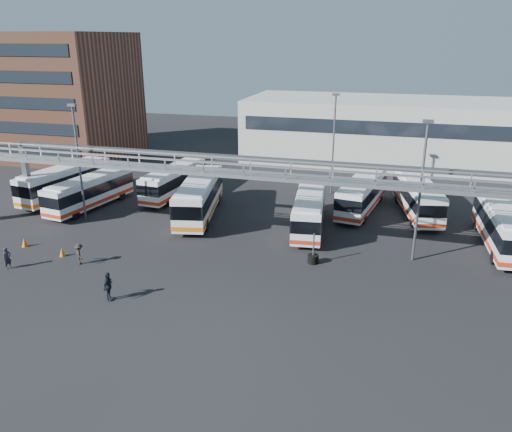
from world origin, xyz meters
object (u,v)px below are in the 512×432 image
(bus_5, at_px, (309,210))
(tire_stack, at_px, (313,258))
(bus_1, at_px, (90,191))
(bus_3, at_px, (199,196))
(light_pole_left, at_px, (78,157))
(light_pole_back, at_px, (334,139))
(bus_2, at_px, (174,180))
(light_pole_mid, at_px, (421,185))
(bus_0, at_px, (65,181))
(pedestrian_a, at_px, (7,258))
(cone_left, at_px, (24,242))
(bus_6, at_px, (362,193))
(bus_8, at_px, (503,225))
(bus_7, at_px, (417,196))
(pedestrian_c, at_px, (80,254))
(cone_right, at_px, (62,252))
(pedestrian_d, at_px, (108,286))

(bus_5, height_order, tire_stack, bus_5)
(bus_1, height_order, bus_5, bus_5)
(bus_3, bearing_deg, light_pole_left, -170.23)
(tire_stack, bearing_deg, light_pole_back, 93.51)
(tire_stack, bearing_deg, bus_2, 143.53)
(light_pole_left, xyz_separation_m, light_pole_mid, (28.00, -1.00, 0.00))
(bus_0, xyz_separation_m, bus_2, (10.21, 3.54, -0.14))
(light_pole_back, height_order, bus_3, light_pole_back)
(light_pole_back, relative_size, pedestrian_a, 6.45)
(light_pole_left, height_order, cone_left, light_pole_left)
(bus_3, xyz_separation_m, tire_stack, (11.62, -7.20, -1.54))
(bus_3, height_order, bus_6, bus_3)
(bus_5, distance_m, cone_left, 22.88)
(pedestrian_a, bearing_deg, bus_6, -32.05)
(light_pole_left, bearing_deg, bus_1, 114.63)
(bus_5, relative_size, bus_8, 0.95)
(bus_7, distance_m, pedestrian_c, 29.39)
(pedestrian_a, height_order, pedestrian_c, pedestrian_a)
(bus_0, relative_size, cone_right, 16.69)
(bus_8, relative_size, pedestrian_d, 5.79)
(bus_3, xyz_separation_m, bus_8, (25.06, -0.35, -0.12))
(bus_7, distance_m, cone_left, 33.64)
(pedestrian_d, bearing_deg, light_pole_left, 30.71)
(bus_3, distance_m, bus_7, 19.84)
(bus_1, bearing_deg, cone_right, -58.71)
(bus_0, distance_m, pedestrian_a, 16.45)
(bus_2, distance_m, pedestrian_d, 21.49)
(bus_2, xyz_separation_m, pedestrian_a, (-4.16, -18.81, -0.89))
(bus_2, bearing_deg, pedestrian_a, -97.95)
(bus_0, relative_size, bus_2, 1.09)
(cone_right, bearing_deg, bus_2, 83.50)
(bus_2, height_order, pedestrian_a, bus_2)
(cone_right, bearing_deg, light_pole_back, 51.37)
(bus_8, height_order, cone_right, bus_8)
(light_pole_back, distance_m, pedestrian_d, 28.58)
(light_pole_left, bearing_deg, tire_stack, -9.43)
(light_pole_left, height_order, bus_0, light_pole_left)
(cone_left, relative_size, tire_stack, 0.31)
(bus_8, bearing_deg, bus_5, 178.05)
(pedestrian_a, bearing_deg, light_pole_back, -21.07)
(light_pole_left, bearing_deg, light_pole_mid, -2.05)
(pedestrian_d, distance_m, cone_left, 12.27)
(light_pole_mid, distance_m, bus_6, 11.84)
(pedestrian_c, bearing_deg, pedestrian_a, 71.26)
(light_pole_left, xyz_separation_m, bus_8, (34.51, 3.34, -3.92))
(bus_7, bearing_deg, pedestrian_a, -156.41)
(bus_2, height_order, tire_stack, bus_2)
(bus_1, xyz_separation_m, cone_left, (0.35, -9.66, -1.33))
(light_pole_back, distance_m, pedestrian_c, 27.24)
(bus_5, xyz_separation_m, bus_6, (3.93, 6.00, 0.05))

